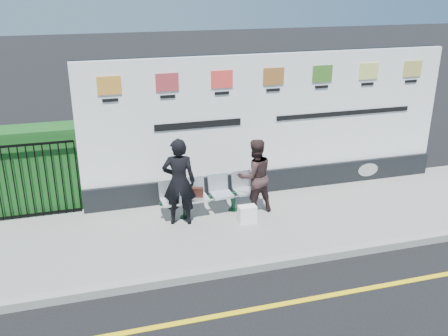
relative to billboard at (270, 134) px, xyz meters
name	(u,v)px	position (x,y,z in m)	size (l,w,h in m)	color
ground	(327,296)	(-0.50, -3.85, -1.42)	(80.00, 80.00, 0.00)	black
pavement	(269,221)	(-0.50, -1.35, -1.36)	(14.00, 3.00, 0.12)	gray
kerb	(300,259)	(-0.50, -2.85, -1.35)	(14.00, 0.18, 0.14)	gray
yellow_line	(327,296)	(-0.50, -3.85, -1.42)	(14.00, 0.10, 0.01)	yellow
billboard	(270,134)	(0.00, 0.00, 0.00)	(8.00, 0.30, 3.00)	black
hedge	(24,170)	(-5.08, 0.45, -0.45)	(2.35, 0.70, 1.70)	#174E19
railing	(22,182)	(-5.08, 0.00, -0.53)	(2.05, 0.06, 1.54)	black
bench	(209,204)	(-1.57, -0.83, -1.09)	(1.93, 0.51, 0.41)	silver
woman_left	(179,182)	(-2.21, -1.04, -0.45)	(0.62, 0.41, 1.71)	black
woman_right	(255,176)	(-0.67, -0.95, -0.54)	(0.74, 0.58, 1.53)	#362323
handbag_brown	(197,192)	(-1.83, -0.84, -0.79)	(0.24, 0.10, 0.19)	black
carrier_bag_white	(247,214)	(-0.97, -1.39, -1.13)	(0.34, 0.21, 0.34)	white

